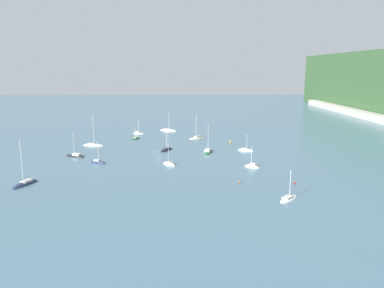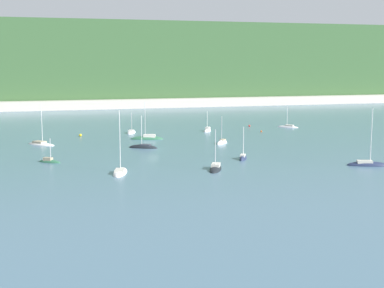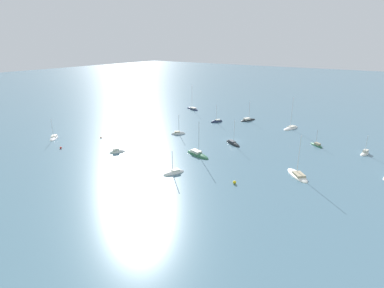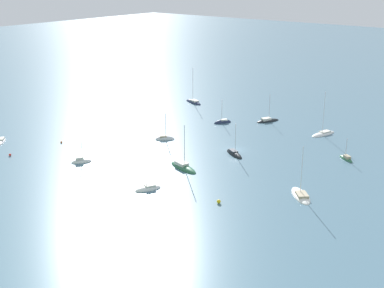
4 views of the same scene
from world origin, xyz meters
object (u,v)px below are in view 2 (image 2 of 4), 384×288
at_px(sailboat_6, 132,133).
at_px(sailboat_11, 288,127).
at_px(sailboat_1, 215,169).
at_px(mooring_buoy_0, 261,131).
at_px(sailboat_3, 147,139).
at_px(sailboat_8, 368,165).
at_px(sailboat_12, 207,131).
at_px(mooring_buoy_2, 249,126).
at_px(sailboat_7, 243,159).
at_px(sailboat_4, 120,173).
at_px(sailboat_13, 41,144).
at_px(sailboat_0, 143,148).
at_px(sailboat_10, 50,162).
at_px(sailboat_2, 222,143).
at_px(mooring_buoy_1, 80,135).

bearing_deg(sailboat_6, sailboat_11, -64.44).
relative_size(sailboat_1, mooring_buoy_0, 17.14).
height_order(sailboat_3, sailboat_11, sailboat_3).
relative_size(sailboat_3, sailboat_11, 1.51).
height_order(sailboat_1, sailboat_8, sailboat_8).
bearing_deg(sailboat_12, sailboat_11, 130.43).
height_order(sailboat_11, mooring_buoy_2, sailboat_11).
relative_size(sailboat_11, mooring_buoy_0, 14.44).
bearing_deg(sailboat_7, sailboat_4, 134.46).
height_order(sailboat_11, sailboat_13, sailboat_13).
height_order(sailboat_0, sailboat_10, sailboat_0).
height_order(sailboat_3, sailboat_6, sailboat_3).
relative_size(sailboat_0, sailboat_6, 1.28).
height_order(sailboat_3, sailboat_7, sailboat_3).
bearing_deg(sailboat_10, mooring_buoy_2, 72.36).
relative_size(sailboat_1, sailboat_13, 0.81).
bearing_deg(sailboat_11, sailboat_3, 60.18).
distance_m(sailboat_10, sailboat_13, 25.68).
relative_size(sailboat_2, sailboat_13, 0.75).
bearing_deg(sailboat_13, sailboat_1, -5.67).
xyz_separation_m(sailboat_11, mooring_buoy_2, (-11.39, 4.81, 0.22)).
bearing_deg(sailboat_4, sailboat_0, -3.20).
bearing_deg(sailboat_7, mooring_buoy_2, 5.99).
xyz_separation_m(sailboat_1, mooring_buoy_0, (30.67, 49.89, 0.14)).
bearing_deg(sailboat_0, sailboat_7, 161.27).
xyz_separation_m(sailboat_0, sailboat_12, (24.41, 26.15, 0.05)).
bearing_deg(sailboat_0, sailboat_12, -102.87).
bearing_deg(sailboat_11, mooring_buoy_2, 20.85).
bearing_deg(sailboat_8, sailboat_12, 124.12).
bearing_deg(sailboat_1, sailboat_4, -70.91).
bearing_deg(sailboat_13, mooring_buoy_1, 96.80).
bearing_deg(sailboat_0, sailboat_2, -145.62).
relative_size(sailboat_7, mooring_buoy_1, 10.34).
xyz_separation_m(sailboat_2, sailboat_8, (18.68, -35.81, 0.01)).
bearing_deg(sailboat_7, sailboat_3, 50.96).
bearing_deg(sailboat_7, sailboat_1, 164.28).
height_order(sailboat_3, sailboat_13, sailboat_13).
bearing_deg(sailboat_7, sailboat_11, -5.84).
distance_m(sailboat_8, sailboat_13, 78.46).
bearing_deg(sailboat_13, sailboat_10, -39.60).
distance_m(sailboat_1, sailboat_11, 73.33).
height_order(sailboat_4, sailboat_11, sailboat_4).
xyz_separation_m(sailboat_6, sailboat_13, (-25.57, -16.09, 0.03)).
distance_m(sailboat_6, sailboat_13, 30.21).
xyz_separation_m(sailboat_8, mooring_buoy_2, (1.62, 68.04, 0.21)).
height_order(sailboat_8, mooring_buoy_0, sailboat_8).
height_order(sailboat_3, mooring_buoy_2, sailboat_3).
bearing_deg(sailboat_2, mooring_buoy_1, -79.35).
xyz_separation_m(sailboat_1, sailboat_2, (12.04, 31.43, -0.03)).
relative_size(sailboat_1, sailboat_11, 1.19).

